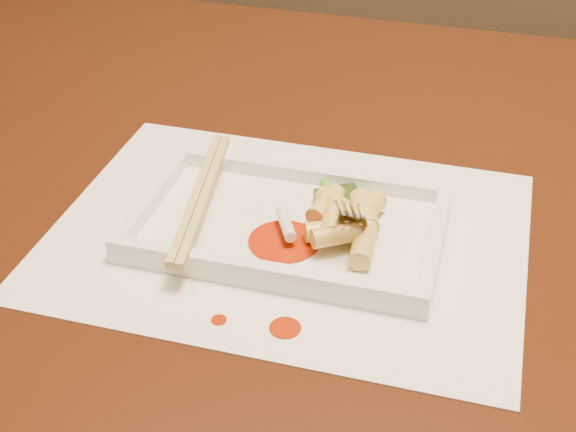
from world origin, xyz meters
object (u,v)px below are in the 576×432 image
(plate_base, at_px, (288,229))
(chopstick_a, at_px, (197,194))
(fork, at_px, (378,152))
(table, at_px, (309,282))
(placemat, at_px, (288,234))

(plate_base, xyz_separation_m, chopstick_a, (-0.08, 0.00, 0.02))
(chopstick_a, bearing_deg, fork, 6.75)
(table, distance_m, plate_base, 0.12)
(table, bearing_deg, fork, -33.69)
(table, height_order, plate_base, plate_base)
(plate_base, height_order, fork, fork)
(placemat, height_order, plate_base, plate_base)
(table, bearing_deg, placemat, -94.10)
(chopstick_a, relative_size, fork, 1.42)
(placemat, relative_size, chopstick_a, 2.01)
(chopstick_a, bearing_deg, table, 35.53)
(fork, bearing_deg, chopstick_a, -173.25)
(table, relative_size, placemat, 3.50)
(table, height_order, chopstick_a, chopstick_a)
(plate_base, relative_size, fork, 1.86)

